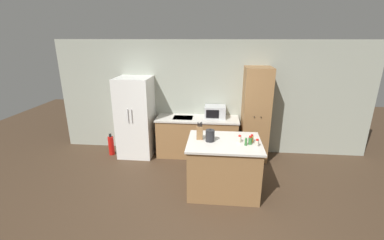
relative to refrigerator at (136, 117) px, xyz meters
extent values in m
plane|color=#423021|center=(1.69, -1.93, -0.91)|extent=(14.00, 14.00, 0.00)
cube|color=#9EA393|center=(1.69, 0.40, 0.39)|extent=(7.20, 0.06, 2.60)
cube|color=white|center=(0.00, 0.00, 0.00)|extent=(0.76, 0.74, 1.81)
cylinder|color=silver|center=(-0.04, -0.39, 0.14)|extent=(0.02, 0.02, 0.30)
cylinder|color=silver|center=(0.04, -0.39, 0.14)|extent=(0.02, 0.02, 0.30)
cube|color=olive|center=(1.41, 0.07, -0.47)|extent=(1.82, 0.60, 0.87)
cube|color=beige|center=(1.41, 0.07, -0.02)|extent=(1.86, 0.64, 0.03)
cube|color=#9EA0A3|center=(1.08, 0.07, 0.00)|extent=(0.44, 0.34, 0.01)
cube|color=olive|center=(2.68, 0.06, 0.12)|extent=(0.56, 0.62, 2.06)
sphere|color=black|center=(2.62, -0.26, 0.16)|extent=(0.02, 0.02, 0.02)
sphere|color=black|center=(2.75, -0.26, 0.16)|extent=(0.02, 0.02, 0.02)
cube|color=olive|center=(1.98, -1.34, -0.45)|extent=(1.20, 0.94, 0.91)
cube|color=beige|center=(1.98, -1.34, 0.03)|extent=(1.26, 1.00, 0.03)
cube|color=#B2B5B7|center=(1.80, 0.16, 0.13)|extent=(0.47, 0.38, 0.26)
cube|color=black|center=(1.74, -0.03, 0.13)|extent=(0.28, 0.01, 0.18)
cube|color=olive|center=(1.55, -1.29, 0.16)|extent=(0.11, 0.06, 0.23)
cylinder|color=black|center=(1.52, -1.28, 0.32)|extent=(0.02, 0.02, 0.08)
cylinder|color=black|center=(1.54, -1.30, 0.31)|extent=(0.02, 0.02, 0.06)
cylinder|color=black|center=(1.56, -1.28, 0.31)|extent=(0.02, 0.02, 0.07)
cylinder|color=black|center=(1.58, -1.30, 0.32)|extent=(0.02, 0.02, 0.09)
cylinder|color=gold|center=(2.44, -1.33, 0.10)|extent=(0.05, 0.05, 0.11)
cylinder|color=red|center=(2.44, -1.33, 0.17)|extent=(0.04, 0.04, 0.02)
cylinder|color=beige|center=(2.50, -1.49, 0.09)|extent=(0.06, 0.06, 0.10)
cylinder|color=red|center=(2.50, -1.49, 0.15)|extent=(0.05, 0.05, 0.02)
cylinder|color=beige|center=(2.23, -1.35, 0.09)|extent=(0.06, 0.06, 0.10)
cylinder|color=red|center=(2.23, -1.35, 0.16)|extent=(0.05, 0.05, 0.02)
cylinder|color=#337033|center=(2.40, -1.42, 0.10)|extent=(0.06, 0.06, 0.12)
cylinder|color=red|center=(2.40, -1.42, 0.18)|extent=(0.05, 0.05, 0.03)
cylinder|color=#337033|center=(2.32, -1.48, 0.10)|extent=(0.04, 0.04, 0.11)
cylinder|color=#286628|center=(2.32, -1.48, 0.16)|extent=(0.03, 0.03, 0.02)
cylinder|color=#232326|center=(1.73, -1.35, 0.14)|extent=(0.15, 0.15, 0.20)
sphere|color=#262628|center=(1.73, -1.35, 0.26)|extent=(0.02, 0.02, 0.02)
cylinder|color=red|center=(-0.60, -0.11, -0.69)|extent=(0.13, 0.13, 0.44)
cylinder|color=black|center=(-0.60, -0.11, -0.43)|extent=(0.06, 0.06, 0.08)
camera|label=1|loc=(1.82, -5.43, 1.75)|focal=24.00mm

